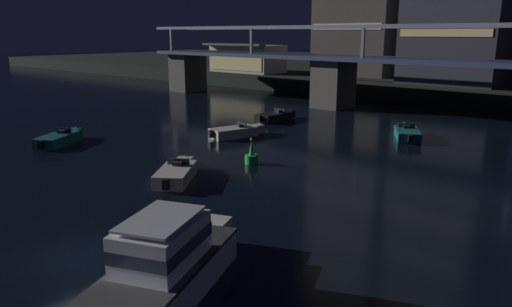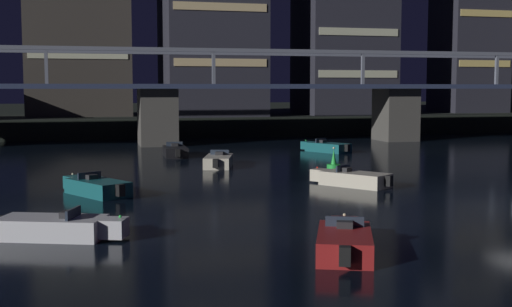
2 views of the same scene
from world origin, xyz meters
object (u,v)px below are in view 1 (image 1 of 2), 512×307
river_bridge (444,78)px  channel_buoy (252,157)px  speedboat_near_right (407,134)px  speedboat_mid_right (236,132)px  cabin_cruiser_near_left (159,271)px  speedboat_mid_left (275,117)px  waterfront_pavilion (247,58)px  speedboat_far_right (59,139)px  speedboat_far_left (176,173)px

river_bridge → channel_buoy: size_ratio=46.70×
speedboat_near_right → speedboat_mid_right: (-11.34, -8.76, 0.00)m
speedboat_near_right → speedboat_mid_right: bearing=-142.3°
river_bridge → cabin_cruiser_near_left: 39.99m
speedboat_mid_left → channel_buoy: bearing=-57.5°
speedboat_mid_left → channel_buoy: (8.74, -13.71, 0.06)m
waterfront_pavilion → speedboat_far_right: waterfront_pavilion is taller
waterfront_pavilion → channel_buoy: 49.61m
river_bridge → speedboat_far_left: river_bridge is taller
speedboat_mid_right → channel_buoy: size_ratio=2.94×
speedboat_mid_left → speedboat_far_left: bearing=-68.3°
speedboat_near_right → channel_buoy: (-4.70, -14.35, 0.06)m
speedboat_mid_left → speedboat_far_right: 20.30m
speedboat_mid_right → waterfront_pavilion: bearing=130.1°
speedboat_mid_left → river_bridge: bearing=42.1°
river_bridge → waterfront_pavilion: river_bridge is taller
waterfront_pavilion → speedboat_mid_left: size_ratio=2.38×
cabin_cruiser_near_left → speedboat_far_right: 25.80m
speedboat_near_right → speedboat_mid_left: bearing=-177.3°
river_bridge → speedboat_mid_left: size_ratio=15.77×
speedboat_mid_left → speedboat_near_right: bearing=2.7°
waterfront_pavilion → speedboat_far_left: waterfront_pavilion is taller
speedboat_mid_right → channel_buoy: 8.68m
waterfront_pavilion → speedboat_mid_left: waterfront_pavilion is taller
speedboat_mid_left → speedboat_far_right: size_ratio=1.07×
speedboat_near_right → speedboat_mid_right: 14.33m
speedboat_far_left → cabin_cruiser_near_left: bearing=-42.6°
speedboat_far_left → speedboat_far_right: (-14.40, 0.22, 0.00)m
waterfront_pavilion → speedboat_far_right: 45.99m
waterfront_pavilion → river_bridge: bearing=-18.0°
speedboat_far_left → speedboat_far_right: bearing=179.1°
waterfront_pavilion → speedboat_mid_left: 33.75m
speedboat_near_right → speedboat_far_left: (-5.70, -20.04, 0.00)m
river_bridge → channel_buoy: river_bridge is taller
speedboat_mid_right → channel_buoy: (6.64, -5.59, 0.06)m
speedboat_mid_left → channel_buoy: channel_buoy is taller
waterfront_pavilion → speedboat_mid_left: (24.22, -23.15, -4.02)m
cabin_cruiser_near_left → speedboat_far_right: cabin_cruiser_near_left is taller
speedboat_far_left → speedboat_far_right: 14.40m
waterfront_pavilion → channel_buoy: (32.96, -36.86, -3.96)m
speedboat_far_left → channel_buoy: bearing=80.0°
speedboat_mid_left → speedboat_mid_right: (2.10, -8.12, 0.00)m
speedboat_far_right → channel_buoy: 16.35m
cabin_cruiser_near_left → speedboat_far_left: (-9.71, 8.92, -0.64)m
speedboat_far_right → cabin_cruiser_near_left: bearing=-20.8°
channel_buoy → cabin_cruiser_near_left: bearing=-59.2°
waterfront_pavilion → speedboat_mid_right: 41.07m
speedboat_far_left → speedboat_far_right: size_ratio=0.97×
speedboat_mid_right → speedboat_far_right: 14.11m
waterfront_pavilion → cabin_cruiser_near_left: 66.31m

